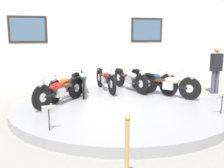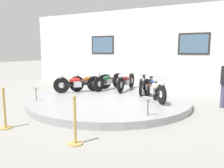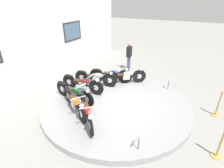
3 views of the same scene
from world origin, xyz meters
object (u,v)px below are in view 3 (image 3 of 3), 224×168
object	(u,v)px
motorcycle_maroon	(83,83)
info_placard_front_left	(139,139)
motorcycle_silver	(96,77)
visitor_standing	(129,55)
motorcycle_orange	(75,103)
stanchion_post_left_of_entry	(219,147)
motorcycle_red	(87,111)
motorcycle_blue	(111,75)
info_placard_front_centre	(169,81)
motorcycle_cream	(126,76)
stanchion_post_right_of_entry	(218,107)
motorcycle_green	(75,92)

from	to	relation	value
motorcycle_maroon	info_placard_front_left	xyz separation A→B (m)	(-1.96, -3.19, -0.03)
motorcycle_silver	visitor_standing	xyz separation A→B (m)	(2.99, -0.37, 0.32)
motorcycle_orange	stanchion_post_left_of_entry	distance (m)	4.48
motorcycle_red	motorcycle_blue	world-z (taller)	motorcycle_blue
motorcycle_blue	info_placard_front_centre	distance (m)	2.61
motorcycle_red	motorcycle_maroon	bearing A→B (deg)	39.12
motorcycle_blue	visitor_standing	bearing A→B (deg)	2.59
motorcycle_orange	visitor_standing	bearing A→B (deg)	1.19
motorcycle_cream	stanchion_post_right_of_entry	distance (m)	3.85
motorcycle_green	stanchion_post_right_of_entry	bearing A→B (deg)	-69.72
motorcycle_blue	stanchion_post_right_of_entry	xyz separation A→B (m)	(-0.33, -4.46, -0.26)
info_placard_front_left	stanchion_post_right_of_entry	size ratio (longest dim) A/B	0.50
motorcycle_red	motorcycle_cream	xyz separation A→B (m)	(3.19, -0.00, 0.00)
motorcycle_orange	motorcycle_maroon	bearing A→B (deg)	25.29
info_placard_front_left	visitor_standing	size ratio (longest dim) A/B	0.31
info_placard_front_left	stanchion_post_left_of_entry	bearing A→B (deg)	-64.44
stanchion_post_right_of_entry	motorcycle_maroon	bearing A→B (deg)	101.48
motorcycle_silver	stanchion_post_left_of_entry	bearing A→B (deg)	-110.31
motorcycle_cream	info_placard_front_left	size ratio (longest dim) A/B	3.20
motorcycle_silver	info_placard_front_centre	xyz separation A→B (m)	(1.17, -3.02, -0.03)
motorcycle_maroon	motorcycle_silver	xyz separation A→B (m)	(0.79, -0.17, -0.00)
motorcycle_green	motorcycle_maroon	bearing A→B (deg)	12.60
motorcycle_red	stanchion_post_left_of_entry	xyz separation A→B (m)	(0.56, -3.81, -0.25)
motorcycle_blue	info_placard_front_centre	bearing A→B (deg)	-76.96
motorcycle_cream	info_placard_front_centre	distance (m)	1.92
motorcycle_cream	stanchion_post_right_of_entry	xyz separation A→B (m)	(-0.56, -3.80, -0.25)
motorcycle_orange	motorcycle_blue	size ratio (longest dim) A/B	0.91
motorcycle_cream	motorcycle_blue	bearing A→B (deg)	109.22
stanchion_post_left_of_entry	info_placard_front_centre	bearing A→B (deg)	32.61
motorcycle_maroon	stanchion_post_left_of_entry	size ratio (longest dim) A/B	1.97
visitor_standing	stanchion_post_left_of_entry	bearing A→B (deg)	-136.54
motorcycle_red	motorcycle_maroon	distance (m)	2.06
motorcycle_green	stanchion_post_right_of_entry	distance (m)	5.27
motorcycle_orange	stanchion_post_right_of_entry	bearing A→B (deg)	-61.58
motorcycle_green	motorcycle_maroon	distance (m)	0.81
info_placard_front_centre	visitor_standing	size ratio (longest dim) A/B	0.31
motorcycle_maroon	motorcycle_blue	distance (m)	1.51
motorcycle_green	motorcycle_silver	xyz separation A→B (m)	(1.57, 0.00, 0.00)
motorcycle_orange	info_placard_front_centre	size ratio (longest dim) A/B	3.35
motorcycle_maroon	info_placard_front_centre	distance (m)	3.74
motorcycle_blue	info_placard_front_left	world-z (taller)	motorcycle_blue
motorcycle_red	stanchion_post_left_of_entry	world-z (taller)	stanchion_post_left_of_entry
motorcycle_orange	stanchion_post_right_of_entry	xyz separation A→B (m)	(2.41, -4.46, -0.25)
motorcycle_silver	info_placard_front_left	world-z (taller)	motorcycle_silver
motorcycle_red	motorcycle_silver	size ratio (longest dim) A/B	0.74
motorcycle_blue	info_placard_front_left	bearing A→B (deg)	-142.58
stanchion_post_left_of_entry	motorcycle_cream	bearing A→B (deg)	55.29
motorcycle_red	motorcycle_maroon	size ratio (longest dim) A/B	0.72
stanchion_post_left_of_entry	visitor_standing	bearing A→B (deg)	43.46
motorcycle_red	motorcycle_green	distance (m)	1.39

